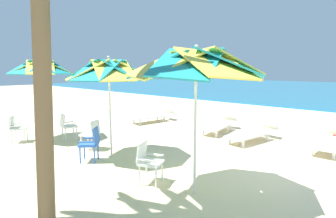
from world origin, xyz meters
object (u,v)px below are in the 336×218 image
Objects in this scene: plastic_chair_1 at (91,142)px; sun_lounger_2 at (219,124)px; sun_lounger_3 at (153,116)px; sun_lounger_1 at (253,133)px; plastic_chair_3 at (17,127)px; plastic_chair_2 at (91,133)px; sun_lounger_0 at (330,141)px; plastic_chair_4 at (67,125)px; beach_umbrella_1 at (109,71)px; beach_umbrella_0 at (196,65)px; beach_umbrella_2 at (41,68)px; plastic_chair_0 at (148,160)px; palm_tree_0 at (38,2)px.

sun_lounger_2 is at bearing 83.62° from plastic_chair_1.
sun_lounger_1 is at bearing -0.79° from sun_lounger_3.
sun_lounger_1 and sun_lounger_3 have the same top height.
plastic_chair_3 reaches higher than sun_lounger_3.
plastic_chair_2 reaches higher than sun_lounger_0.
plastic_chair_3 and plastic_chair_4 have the same top height.
beach_umbrella_0 is at bearing -4.13° from beach_umbrella_1.
plastic_chair_4 reaches higher than sun_lounger_0.
beach_umbrella_2 is (-3.14, 0.14, 1.84)m from plastic_chair_1.
sun_lounger_3 is at bearing 135.31° from plastic_chair_0.
plastic_chair_0 is at bearing -9.63° from plastic_chair_2.
plastic_chair_3 is (-6.38, -0.96, -1.89)m from beach_umbrella_0.
plastic_chair_4 is at bearing 178.81° from beach_umbrella_1.
sun_lounger_1 is 4.72m from sun_lounger_3.
beach_umbrella_1 reaches higher than sun_lounger_0.
sun_lounger_0 and sun_lounger_1 have the same top height.
plastic_chair_4 is (-2.54, 0.05, -1.77)m from beach_umbrella_1.
sun_lounger_0 is at bearing 15.18° from sun_lounger_1.
beach_umbrella_0 reaches higher than plastic_chair_3.
sun_lounger_1 and sun_lounger_2 have the same top height.
palm_tree_0 is (-1.04, -2.23, 0.84)m from beach_umbrella_0.
plastic_chair_4 is 5.37m from sun_lounger_2.
beach_umbrella_1 is 3.06× the size of plastic_chair_3.
sun_lounger_3 is (-2.64, 4.66, -0.22)m from plastic_chair_1.
plastic_chair_1 is (-3.00, -0.33, -1.89)m from beach_umbrella_0.
beach_umbrella_2 is at bearing -96.40° from sun_lounger_3.
plastic_chair_2 is 1.00× the size of plastic_chair_3.
plastic_chair_4 is (0.67, 0.45, -1.84)m from beach_umbrella_2.
plastic_chair_3 is at bearing -106.74° from beach_umbrella_2.
beach_umbrella_0 is at bearing 8.58° from plastic_chair_3.
sun_lounger_2 is at bearing 71.72° from plastic_chair_2.
palm_tree_0 is (1.40, -6.92, 2.95)m from sun_lounger_2.
plastic_chair_1 is at bearing -173.70° from beach_umbrella_0.
beach_umbrella_2 reaches higher than beach_umbrella_1.
plastic_chair_2 is (-2.93, 0.50, 0.00)m from plastic_chair_0.
sun_lounger_1 is (3.00, 4.04, -0.22)m from plastic_chair_2.
beach_umbrella_1 is at bearing -131.55° from sun_lounger_0.
plastic_chair_1 is 1.07m from plastic_chair_2.
plastic_chair_2 is at bearing -108.28° from sun_lounger_2.
sun_lounger_1 is at bearing 41.27° from plastic_chair_4.
beach_umbrella_1 is at bearing 175.87° from beach_umbrella_0.
sun_lounger_0 is (4.16, 5.16, -0.22)m from plastic_chair_1.
plastic_chair_3 is at bearing -126.31° from plastic_chair_4.
beach_umbrella_2 reaches higher than sun_lounger_2.
beach_umbrella_2 is at bearing -127.23° from sun_lounger_2.
sun_lounger_0 is 3.60m from sun_lounger_2.
plastic_chair_0 is 6.55m from sun_lounger_3.
palm_tree_0 is at bearing -91.66° from plastic_chair_0.
beach_umbrella_2 reaches higher than plastic_chair_0.
plastic_chair_0 is 4.52m from plastic_chair_4.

